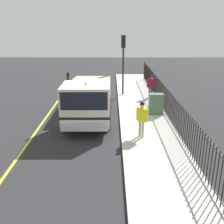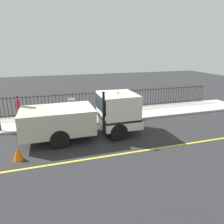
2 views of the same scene
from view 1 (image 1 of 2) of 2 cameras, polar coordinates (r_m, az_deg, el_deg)
name	(u,v)px [view 1 (image 1 of 2)]	position (r m, az deg, el deg)	size (l,w,h in m)	color
ground_plane	(92,119)	(14.51, -4.46, -1.58)	(57.78, 57.78, 0.00)	#2B2B2D
sidewalk_slab	(145,118)	(14.55, 7.27, -1.34)	(2.79, 26.27, 0.13)	beige
lane_marking	(45,119)	(14.94, -14.48, -1.52)	(0.12, 23.64, 0.01)	yellow
work_truck	(89,97)	(14.03, -5.04, 3.21)	(2.34, 6.40, 2.71)	silver
worker_standing	(142,116)	(11.62, 6.66, -0.78)	(0.48, 0.49, 1.68)	yellow
pedestrian_distant	(151,84)	(18.28, 8.62, 6.16)	(0.57, 0.35, 1.60)	maroon
iron_fence	(168,104)	(14.50, 12.30, 1.76)	(0.04, 22.36, 1.51)	black
traffic_light_near	(124,53)	(18.61, 2.58, 12.79)	(0.31, 0.22, 4.20)	black
utility_cabinet	(156,104)	(14.94, 9.73, 1.75)	(0.81, 0.49, 1.20)	#4C6B4C
traffic_cone	(70,97)	(17.99, -9.19, 3.29)	(0.43, 0.43, 0.62)	orange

